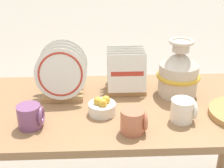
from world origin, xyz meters
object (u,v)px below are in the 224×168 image
object	(u,v)px
ceramic_vase	(179,72)
dish_rack_square_plates	(126,75)
dish_rack_round_plates	(62,76)
fruit_bowl	(102,107)
mug_plum_glaze	(31,116)
mug_terracotta_glaze	(134,121)
mug_cream_glaze	(183,110)

from	to	relation	value
ceramic_vase	dish_rack_square_plates	xyz separation A→B (m)	(-0.26, 0.06, -0.04)
ceramic_vase	dish_rack_round_plates	bearing A→B (deg)	-179.29
dish_rack_round_plates	fruit_bowl	distance (m)	0.27
ceramic_vase	fruit_bowl	size ratio (longest dim) A/B	2.31
ceramic_vase	mug_plum_glaze	bearing A→B (deg)	-157.85
mug_terracotta_glaze	mug_plum_glaze	distance (m)	0.43
dish_rack_round_plates	dish_rack_square_plates	size ratio (longest dim) A/B	1.26
mug_cream_glaze	fruit_bowl	distance (m)	0.36
mug_terracotta_glaze	fruit_bowl	distance (m)	0.20
ceramic_vase	mug_plum_glaze	size ratio (longest dim) A/B	2.65
dish_rack_round_plates	fruit_bowl	bearing A→B (deg)	-42.68
dish_rack_round_plates	dish_rack_square_plates	bearing A→B (deg)	11.82
mug_plum_glaze	fruit_bowl	world-z (taller)	mug_plum_glaze
mug_plum_glaze	fruit_bowl	xyz separation A→B (m)	(0.30, 0.09, -0.02)
dish_rack_square_plates	mug_cream_glaze	size ratio (longest dim) A/B	1.98
dish_rack_square_plates	fruit_bowl	distance (m)	0.28
fruit_bowl	dish_rack_round_plates	bearing A→B (deg)	137.32
mug_plum_glaze	mug_cream_glaze	bearing A→B (deg)	1.84
dish_rack_square_plates	mug_cream_glaze	world-z (taller)	dish_rack_square_plates
ceramic_vase	dish_rack_square_plates	distance (m)	0.27
dish_rack_square_plates	fruit_bowl	size ratio (longest dim) A/B	1.72
dish_rack_square_plates	mug_plum_glaze	distance (m)	0.54
fruit_bowl	mug_plum_glaze	bearing A→B (deg)	-162.46
mug_cream_glaze	mug_terracotta_glaze	xyz separation A→B (m)	(-0.22, -0.08, 0.00)
dish_rack_round_plates	mug_plum_glaze	size ratio (longest dim) A/B	2.48
mug_cream_glaze	mug_terracotta_glaze	bearing A→B (deg)	-160.91
ceramic_vase	mug_cream_glaze	xyz separation A→B (m)	(-0.04, -0.26, -0.07)
mug_terracotta_glaze	fruit_bowl	size ratio (longest dim) A/B	0.87
mug_terracotta_glaze	mug_plum_glaze	world-z (taller)	same
ceramic_vase	mug_terracotta_glaze	xyz separation A→B (m)	(-0.26, -0.33, -0.07)
dish_rack_square_plates	mug_terracotta_glaze	bearing A→B (deg)	-90.20
ceramic_vase	mug_cream_glaze	size ratio (longest dim) A/B	2.65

